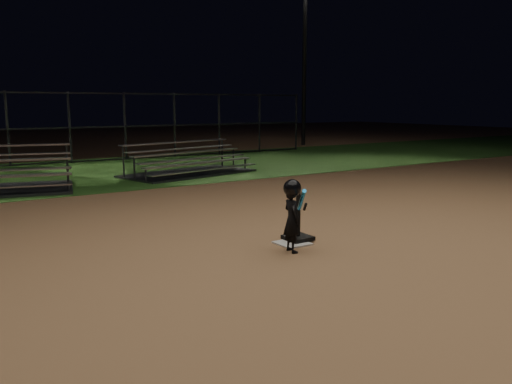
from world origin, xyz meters
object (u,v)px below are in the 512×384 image
(light_pole_right, at_px, (305,45))
(child_batter, at_px, (292,214))
(batting_tee, at_px, (298,230))
(bleacher_right, at_px, (189,168))
(home_plate, at_px, (292,243))

(light_pole_right, bearing_deg, child_batter, -128.75)
(batting_tee, xyz_separation_m, bleacher_right, (1.98, 7.87, 0.02))
(home_plate, xyz_separation_m, child_batter, (-0.26, -0.33, 0.54))
(child_batter, bearing_deg, home_plate, -30.32)
(child_batter, distance_m, light_pole_right, 20.07)
(batting_tee, bearing_deg, light_pole_right, 51.47)
(home_plate, bearing_deg, bleacher_right, 74.86)
(child_batter, distance_m, bleacher_right, 8.64)
(child_batter, height_order, bleacher_right, child_batter)
(batting_tee, height_order, child_batter, child_batter)
(child_batter, height_order, light_pole_right, light_pole_right)
(child_batter, bearing_deg, light_pole_right, -30.92)
(home_plate, height_order, bleacher_right, bleacher_right)
(batting_tee, relative_size, light_pole_right, 0.10)
(home_plate, bearing_deg, child_batter, -128.15)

